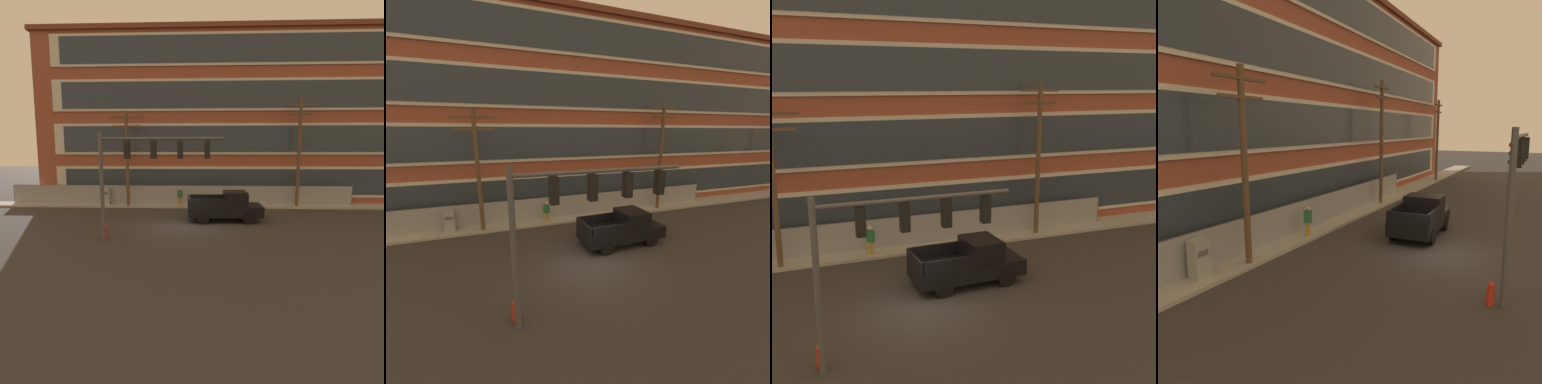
% 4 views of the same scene
% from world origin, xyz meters
% --- Properties ---
extents(ground_plane, '(160.00, 160.00, 0.00)m').
position_xyz_m(ground_plane, '(0.00, 0.00, 0.00)').
color(ground_plane, '#333030').
extents(sidewalk_building_side, '(80.00, 2.03, 0.16)m').
position_xyz_m(sidewalk_building_side, '(0.00, 7.05, 0.08)').
color(sidewalk_building_side, '#9E9B93').
rests_on(sidewalk_building_side, ground).
extents(brick_mill_building, '(42.78, 9.03, 15.20)m').
position_xyz_m(brick_mill_building, '(7.57, 12.28, 7.61)').
color(brick_mill_building, brown).
rests_on(brick_mill_building, ground).
extents(chain_link_fence, '(29.23, 0.06, 1.78)m').
position_xyz_m(chain_link_fence, '(-0.86, 7.26, 0.91)').
color(chain_link_fence, gray).
rests_on(chain_link_fence, ground).
extents(traffic_signal_mast, '(6.30, 0.43, 5.57)m').
position_xyz_m(traffic_signal_mast, '(-1.80, -3.13, 4.18)').
color(traffic_signal_mast, '#4C4C51').
rests_on(traffic_signal_mast, ground).
extents(pickup_truck_black, '(5.03, 2.32, 1.99)m').
position_xyz_m(pickup_truck_black, '(2.73, 1.64, 0.94)').
color(pickup_truck_black, black).
rests_on(pickup_truck_black, ground).
extents(utility_pole_near_corner, '(2.68, 0.26, 7.89)m').
position_xyz_m(utility_pole_near_corner, '(-5.10, 6.35, 4.42)').
color(utility_pole_near_corner, brown).
rests_on(utility_pole_near_corner, ground).
extents(utility_pole_midblock, '(2.30, 0.26, 8.84)m').
position_xyz_m(utility_pole_midblock, '(8.96, 6.63, 4.86)').
color(utility_pole_midblock, brown).
rests_on(utility_pole_midblock, ground).
extents(pedestrian_near_cabinet, '(0.45, 0.46, 1.69)m').
position_xyz_m(pedestrian_near_cabinet, '(-0.76, 6.43, 0.97)').
color(pedestrian_near_cabinet, '#B7932D').
rests_on(pedestrian_near_cabinet, ground).
extents(fire_hydrant, '(0.24, 0.24, 0.78)m').
position_xyz_m(fire_hydrant, '(-4.07, -2.75, 0.38)').
color(fire_hydrant, red).
rests_on(fire_hydrant, ground).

